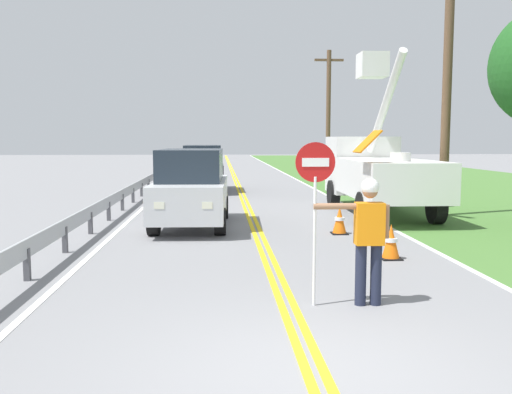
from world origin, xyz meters
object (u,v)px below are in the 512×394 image
Objects in this scene: oncoming_suv_second at (203,168)px; traffic_cone_mid at (340,221)px; oncoming_suv_nearest at (192,188)px; traffic_cone_lead at (391,242)px; utility_bucket_truck at (376,169)px; utility_pole_mid at (328,111)px; utility_pole_near at (447,72)px; stop_sign_paddle at (315,187)px; flagger_worker at (368,233)px.

oncoming_suv_second is 12.29m from traffic_cone_mid.
oncoming_suv_nearest is 6.66× the size of traffic_cone_lead.
utility_pole_mid is at bearing 84.03° from utility_bucket_truck.
oncoming_suv_nearest is 6.10m from traffic_cone_lead.
utility_pole_mid is (7.54, 8.90, 3.03)m from oncoming_suv_second.
stop_sign_paddle is at bearing -122.07° from utility_pole_near.
utility_pole_near is 17.45m from utility_pole_mid.
oncoming_suv_nearest is 6.66× the size of traffic_cone_mid.
traffic_cone_lead is (4.13, -14.61, -0.72)m from oncoming_suv_second.
traffic_cone_lead is at bearing -74.22° from oncoming_suv_second.
stop_sign_paddle is at bearing -105.91° from traffic_cone_mid.
stop_sign_paddle reaches higher than flagger_worker.
stop_sign_paddle is 10.95m from utility_pole_near.
flagger_worker is at bearing -1.54° from stop_sign_paddle.
oncoming_suv_second is at bearing 89.92° from oncoming_suv_nearest.
stop_sign_paddle is 3.33× the size of traffic_cone_mid.
traffic_cone_mid is at bearing 81.30° from flagger_worker.
utility_pole_mid is 11.18× the size of traffic_cone_lead.
utility_bucket_truck is 0.87× the size of utility_pole_mid.
utility_pole_near is at bearing 12.07° from oncoming_suv_nearest.
oncoming_suv_nearest is 0.60× the size of utility_pole_mid.
traffic_cone_lead is 1.00× the size of traffic_cone_mid.
utility_bucket_truck is 6.35m from oncoming_suv_nearest.
utility_pole_mid is at bearing 79.54° from traffic_cone_mid.
utility_pole_near is at bearing -24.52° from utility_bucket_truck.
utility_bucket_truck is 9.63m from oncoming_suv_second.
oncoming_suv_second is (-5.81, 7.68, -0.34)m from utility_bucket_truck.
oncoming_suv_second is at bearing 107.78° from traffic_cone_mid.
traffic_cone_lead is at bearing -82.54° from traffic_cone_mid.
traffic_cone_lead is 2.95m from traffic_cone_mid.
oncoming_suv_second is 0.59× the size of utility_pole_mid.
utility_pole_mid is 21.26m from traffic_cone_mid.
utility_bucket_truck is at bearing 69.26° from stop_sign_paddle.
utility_bucket_truck reaches higher than flagger_worker.
utility_pole_near is 6.49m from traffic_cone_mid.
oncoming_suv_second is (-2.08, 17.53, -0.65)m from stop_sign_paddle.
utility_pole_near is (4.86, 9.01, 3.35)m from flagger_worker.
oncoming_suv_nearest is (-2.09, 7.34, -0.65)m from stop_sign_paddle.
traffic_cone_mid is at bearing 74.09° from stop_sign_paddle.
utility_pole_mid is at bearing 79.93° from flagger_worker.
flagger_worker is 0.39× the size of oncoming_suv_nearest.
utility_pole_mid reaches higher than flagger_worker.
utility_pole_near reaches higher than stop_sign_paddle.
oncoming_suv_nearest reaches higher than traffic_cone_lead.
utility_bucket_truck is at bearing 76.37° from traffic_cone_lead.
utility_bucket_truck is at bearing -95.97° from utility_pole_mid.
utility_pole_mid is (4.70, 26.46, 3.05)m from flagger_worker.
oncoming_suv_second is 6.59× the size of traffic_cone_lead.
traffic_cone_mid is at bearing -100.46° from utility_pole_mid.
oncoming_suv_second is at bearing -130.28° from utility_pole_mid.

